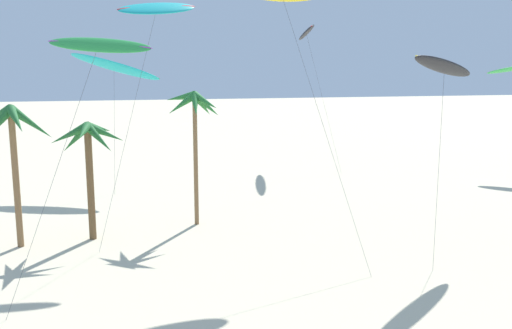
{
  "coord_description": "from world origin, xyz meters",
  "views": [
    {
      "loc": [
        -4.6,
        1.79,
        11.29
      ],
      "look_at": [
        -1.04,
        21.53,
        7.52
      ],
      "focal_mm": 41.81,
      "sensor_mm": 36.0,
      "label": 1
    }
  ],
  "objects_px": {
    "flying_kite_0": "(156,8)",
    "flying_kite_1": "(306,33)",
    "flying_kite_5": "(98,45)",
    "palm_tree_3": "(14,133)",
    "flying_kite_3": "(445,67)",
    "flying_kite_8": "(114,66)",
    "palm_tree_2": "(89,144)",
    "palm_tree_4": "(194,110)"
  },
  "relations": [
    {
      "from": "flying_kite_1",
      "to": "flying_kite_8",
      "type": "height_order",
      "value": "flying_kite_1"
    },
    {
      "from": "flying_kite_1",
      "to": "flying_kite_5",
      "type": "xyz_separation_m",
      "value": [
        -18.62,
        -30.08,
        -1.68
      ]
    },
    {
      "from": "flying_kite_3",
      "to": "flying_kite_8",
      "type": "height_order",
      "value": "flying_kite_8"
    },
    {
      "from": "palm_tree_3",
      "to": "flying_kite_0",
      "type": "height_order",
      "value": "flying_kite_0"
    },
    {
      "from": "flying_kite_0",
      "to": "flying_kite_1",
      "type": "xyz_separation_m",
      "value": [
        15.59,
        22.59,
        -0.64
      ]
    },
    {
      "from": "flying_kite_5",
      "to": "palm_tree_2",
      "type": "bearing_deg",
      "value": 102.21
    },
    {
      "from": "flying_kite_1",
      "to": "flying_kite_3",
      "type": "bearing_deg",
      "value": -89.44
    },
    {
      "from": "flying_kite_8",
      "to": "palm_tree_3",
      "type": "bearing_deg",
      "value": -106.07
    },
    {
      "from": "flying_kite_1",
      "to": "flying_kite_8",
      "type": "relative_size",
      "value": 1.23
    },
    {
      "from": "palm_tree_2",
      "to": "flying_kite_8",
      "type": "bearing_deg",
      "value": 87.13
    },
    {
      "from": "palm_tree_4",
      "to": "flying_kite_0",
      "type": "distance_m",
      "value": 6.75
    },
    {
      "from": "flying_kite_8",
      "to": "flying_kite_0",
      "type": "bearing_deg",
      "value": -76.46
    },
    {
      "from": "palm_tree_4",
      "to": "flying_kite_0",
      "type": "xyz_separation_m",
      "value": [
        -2.25,
        -0.35,
        6.35
      ]
    },
    {
      "from": "flying_kite_1",
      "to": "flying_kite_3",
      "type": "xyz_separation_m",
      "value": [
        0.28,
        -29.23,
        -2.82
      ]
    },
    {
      "from": "flying_kite_0",
      "to": "flying_kite_3",
      "type": "xyz_separation_m",
      "value": [
        15.88,
        -6.64,
        -3.46
      ]
    },
    {
      "from": "flying_kite_1",
      "to": "flying_kite_8",
      "type": "bearing_deg",
      "value": -156.65
    },
    {
      "from": "palm_tree_2",
      "to": "palm_tree_3",
      "type": "height_order",
      "value": "palm_tree_3"
    },
    {
      "from": "flying_kite_5",
      "to": "palm_tree_3",
      "type": "bearing_deg",
      "value": 136.95
    },
    {
      "from": "flying_kite_8",
      "to": "flying_kite_3",
      "type": "bearing_deg",
      "value": -47.37
    },
    {
      "from": "flying_kite_1",
      "to": "flying_kite_3",
      "type": "height_order",
      "value": "flying_kite_1"
    },
    {
      "from": "palm_tree_3",
      "to": "flying_kite_5",
      "type": "xyz_separation_m",
      "value": [
        5.31,
        -4.96,
        4.9
      ]
    },
    {
      "from": "palm_tree_3",
      "to": "flying_kite_5",
      "type": "bearing_deg",
      "value": -43.05
    },
    {
      "from": "palm_tree_3",
      "to": "palm_tree_2",
      "type": "bearing_deg",
      "value": 11.15
    },
    {
      "from": "palm_tree_4",
      "to": "flying_kite_5",
      "type": "bearing_deg",
      "value": -123.95
    },
    {
      "from": "palm_tree_2",
      "to": "flying_kite_3",
      "type": "bearing_deg",
      "value": -13.7
    },
    {
      "from": "palm_tree_4",
      "to": "flying_kite_1",
      "type": "relative_size",
      "value": 0.62
    },
    {
      "from": "palm_tree_2",
      "to": "flying_kite_1",
      "type": "distance_m",
      "value": 32.27
    },
    {
      "from": "flying_kite_1",
      "to": "flying_kite_3",
      "type": "distance_m",
      "value": 29.37
    },
    {
      "from": "flying_kite_8",
      "to": "flying_kite_1",
      "type": "bearing_deg",
      "value": 23.35
    },
    {
      "from": "flying_kite_3",
      "to": "flying_kite_8",
      "type": "distance_m",
      "value": 28.56
    },
    {
      "from": "flying_kite_3",
      "to": "flying_kite_1",
      "type": "bearing_deg",
      "value": 90.56
    },
    {
      "from": "palm_tree_2",
      "to": "flying_kite_5",
      "type": "bearing_deg",
      "value": -77.79
    },
    {
      "from": "palm_tree_3",
      "to": "flying_kite_8",
      "type": "height_order",
      "value": "flying_kite_8"
    },
    {
      "from": "palm_tree_4",
      "to": "flying_kite_3",
      "type": "height_order",
      "value": "flying_kite_3"
    },
    {
      "from": "palm_tree_2",
      "to": "flying_kite_5",
      "type": "height_order",
      "value": "flying_kite_5"
    },
    {
      "from": "palm_tree_4",
      "to": "flying_kite_5",
      "type": "relative_size",
      "value": 0.72
    },
    {
      "from": "palm_tree_2",
      "to": "flying_kite_1",
      "type": "bearing_deg",
      "value": 50.76
    },
    {
      "from": "palm_tree_3",
      "to": "flying_kite_5",
      "type": "relative_size",
      "value": 0.69
    },
    {
      "from": "flying_kite_0",
      "to": "palm_tree_3",
      "type": "bearing_deg",
      "value": -163.11
    },
    {
      "from": "flying_kite_0",
      "to": "flying_kite_1",
      "type": "distance_m",
      "value": 27.46
    },
    {
      "from": "flying_kite_3",
      "to": "palm_tree_3",
      "type": "bearing_deg",
      "value": 170.36
    },
    {
      "from": "flying_kite_5",
      "to": "palm_tree_4",
      "type": "bearing_deg",
      "value": 56.05
    }
  ]
}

